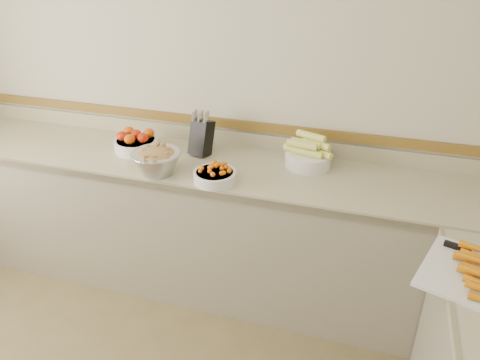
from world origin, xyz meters
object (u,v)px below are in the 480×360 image
(knife_block, at_px, (201,136))
(tomato_bowl, at_px, (136,142))
(cherry_tomato_bowl, at_px, (215,175))
(rhubarb_bowl, at_px, (157,160))
(corn_bowl, at_px, (308,155))

(knife_block, distance_m, tomato_bowl, 0.44)
(knife_block, bearing_deg, cherry_tomato_bowl, -57.94)
(knife_block, distance_m, rhubarb_bowl, 0.36)
(knife_block, relative_size, tomato_bowl, 1.06)
(cherry_tomato_bowl, relative_size, corn_bowl, 0.80)
(cherry_tomato_bowl, bearing_deg, tomato_bowl, 157.99)
(knife_block, relative_size, corn_bowl, 0.97)
(cherry_tomato_bowl, height_order, corn_bowl, corn_bowl)
(corn_bowl, xyz_separation_m, rhubarb_bowl, (-0.82, -0.36, 0.01))
(knife_block, xyz_separation_m, tomato_bowl, (-0.42, -0.07, -0.06))
(tomato_bowl, relative_size, corn_bowl, 0.92)
(tomato_bowl, distance_m, corn_bowl, 1.10)
(tomato_bowl, height_order, rhubarb_bowl, rhubarb_bowl)
(knife_block, height_order, cherry_tomato_bowl, knife_block)
(tomato_bowl, distance_m, rhubarb_bowl, 0.38)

